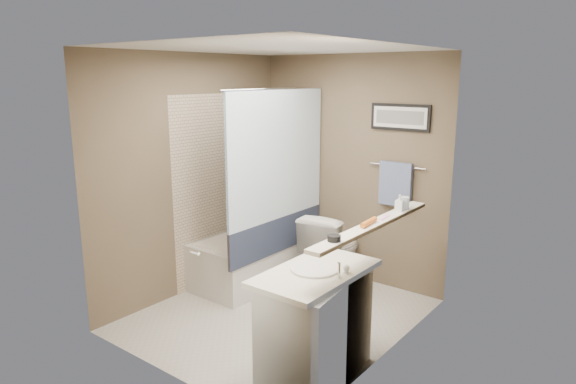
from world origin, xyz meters
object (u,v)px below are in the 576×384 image
Objects in this scene: toilet at (333,249)px; soap_bottle at (400,203)px; candle_bowl_near at (334,238)px; glass_jar at (404,203)px; vanity at (316,328)px; bathtub at (258,256)px; hair_brush_front at (369,222)px.

soap_bottle is at bearing 141.89° from toilet.
toilet is at bearing 122.68° from candle_bowl_near.
glass_jar is at bearing 90.00° from candle_bowl_near.
glass_jar reaches higher than vanity.
toilet is 5.99× the size of soap_bottle.
toilet reaches higher than bathtub.
hair_brush_front reaches higher than vanity.
vanity is 0.85m from hair_brush_front.
candle_bowl_near is (1.02, -1.60, 0.73)m from toilet.
vanity is 9.00× the size of glass_jar.
candle_bowl_near is 1.05m from glass_jar.
vanity is at bearing -101.72° from soap_bottle.
soap_bottle reaches higher than bathtub.
bathtub is at bearing 136.13° from vanity.
hair_brush_front is (0.19, 0.39, 0.74)m from vanity.
soap_bottle reaches higher than toilet.
candle_bowl_near reaches higher than vanity.
candle_bowl_near is at bearing 116.18° from toilet.
bathtub is 2.02m from glass_jar.
toilet is at bearing 152.08° from glass_jar.
hair_brush_front reaches higher than candle_bowl_near.
toilet is 2.03m from candle_bowl_near.
soap_bottle reaches higher than glass_jar.
candle_bowl_near is 0.90× the size of glass_jar.
glass_jar is 0.09m from soap_bottle.
toilet is at bearing 132.16° from hair_brush_front.
soap_bottle is (0.00, -0.09, 0.02)m from glass_jar.
toilet is 0.90× the size of vanity.
soap_bottle is (0.19, 0.89, 0.78)m from vanity.
toilet is 8.09× the size of glass_jar.
glass_jar is at bearing 90.00° from soap_bottle.
bathtub is 2.15m from hair_brush_front.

